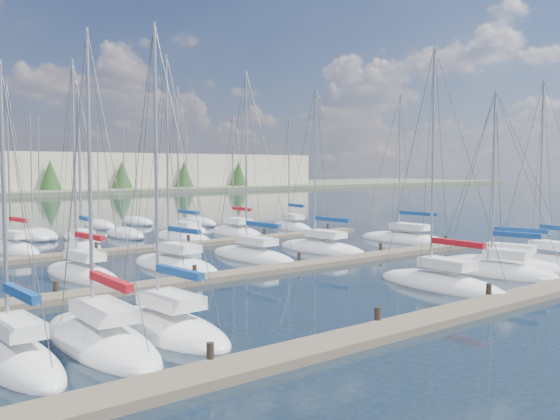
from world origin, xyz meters
TOP-DOWN VIEW (x-y plane):
  - ground at (0.00, 60.00)m, footprint 400.00×400.00m
  - dock_near at (0.00, 2.01)m, footprint 44.00×1.93m
  - dock_mid at (0.00, 16.01)m, footprint 44.00×1.93m
  - dock_far at (0.00, 30.01)m, footprint 44.00×1.93m
  - sailboat_p at (5.59, 34.53)m, footprint 2.95×8.54m
  - sailboat_m at (19.73, 20.81)m, footprint 3.23×9.92m
  - sailboat_f at (13.31, 7.72)m, footprint 4.40×8.69m
  - sailboat_k at (3.35, 21.09)m, footprint 2.54×9.25m
  - sailboat_l at (10.02, 21.13)m, footprint 3.21×8.99m
  - sailboat_i at (-8.81, 21.57)m, footprint 2.90×8.37m
  - sailboat_q at (11.65, 34.77)m, footprint 3.96×8.74m
  - sailboat_e at (10.80, 6.35)m, footprint 3.35×7.46m
  - sailboat_a at (-16.78, 7.32)m, footprint 2.29×7.31m
  - sailboat_o at (-3.94, 33.67)m, footprint 3.43×6.96m
  - sailboat_j at (-2.84, 21.20)m, footprint 3.46×8.77m
  - sailboat_c at (-10.96, 7.64)m, footprint 3.14×7.73m
  - sailboat_b at (-13.67, 7.69)m, footprint 3.26×9.06m
  - sailboat_r at (19.10, 35.38)m, footprint 3.58×7.73m
  - sailboat_n at (-8.49, 35.74)m, footprint 3.00×7.74m
  - sailboat_d at (4.97, 6.39)m, footprint 3.07×8.51m
  - sailboat_g at (16.86, 6.64)m, footprint 3.52×7.90m
  - distant_boats at (-4.34, 43.76)m, footprint 36.93×20.75m

SIDE VIEW (x-z plane):
  - ground at x=0.00m, z-range 0.00..0.00m
  - dock_near at x=0.00m, z-range -0.40..0.70m
  - dock_mid at x=0.00m, z-range -0.40..0.70m
  - dock_far at x=0.00m, z-range -0.40..0.70m
  - sailboat_q at x=11.65m, z-range -5.95..6.29m
  - sailboat_b at x=-13.67m, z-range -5.97..6.31m
  - sailboat_m at x=19.73m, z-range -6.59..6.93m
  - sailboat_l at x=10.02m, z-range -6.52..6.87m
  - sailboat_j at x=-2.84m, z-range -7.01..7.37m
  - sailboat_c at x=-10.96m, z-range -6.23..6.59m
  - sailboat_f at x=13.31m, z-range -5.86..6.22m
  - sailboat_a at x=-16.78m, z-range -5.18..5.55m
  - sailboat_p at x=5.59m, z-range -6.98..7.35m
  - sailboat_g at x=16.86m, z-range -6.26..6.63m
  - sailboat_d at x=4.97m, z-range -6.66..7.03m
  - sailboat_e at x=10.80m, z-range -5.67..6.04m
  - sailboat_k at x=3.35m, z-range -6.79..7.16m
  - sailboat_i at x=-8.81m, z-range -6.56..6.95m
  - sailboat_r at x=19.10m, z-range -6.01..6.40m
  - sailboat_o at x=-3.94m, z-range -6.18..6.57m
  - sailboat_n at x=-8.49m, z-range -6.67..7.07m
  - distant_boats at x=-4.34m, z-range -6.36..6.94m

